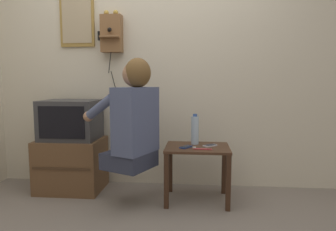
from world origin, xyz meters
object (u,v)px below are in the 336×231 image
at_px(water_bottle, 195,130).
at_px(person, 133,118).
at_px(television, 71,120).
at_px(framed_picture, 77,21).
at_px(toothbrush, 201,149).
at_px(cell_phone_spare, 210,145).
at_px(wall_phone_antique, 112,33).
at_px(cell_phone_held, 186,147).

bearing_deg(water_bottle, person, -151.90).
xyz_separation_m(television, framed_picture, (0.00, 0.24, 0.99)).
bearing_deg(toothbrush, cell_phone_spare, -26.53).
bearing_deg(television, person, -26.55).
xyz_separation_m(person, wall_phone_antique, (-0.33, 0.54, 0.78)).
relative_size(framed_picture, cell_phone_held, 3.74).
relative_size(television, wall_phone_antique, 0.67).
bearing_deg(person, framed_picture, 74.63).
xyz_separation_m(cell_phone_spare, water_bottle, (-0.14, 0.08, 0.13)).
distance_m(wall_phone_antique, framed_picture, 0.40).
bearing_deg(person, television, 88.14).
height_order(cell_phone_held, toothbrush, toothbrush).
bearing_deg(framed_picture, wall_phone_antique, -6.74).
height_order(television, wall_phone_antique, wall_phone_antique).
distance_m(water_bottle, toothbrush, 0.26).
bearing_deg(water_bottle, cell_phone_spare, -29.64).
bearing_deg(person, wall_phone_antique, 55.71).
relative_size(wall_phone_antique, toothbrush, 4.77).
distance_m(person, wall_phone_antique, 1.01).
height_order(wall_phone_antique, cell_phone_spare, wall_phone_antique).
relative_size(cell_phone_held, water_bottle, 0.48).
relative_size(cell_phone_spare, toothbrush, 0.81).
xyz_separation_m(cell_phone_spare, toothbrush, (-0.08, -0.14, 0.00)).
height_order(framed_picture, cell_phone_held, framed_picture).
bearing_deg(person, toothbrush, -59.73).
bearing_deg(cell_phone_held, cell_phone_spare, 54.89).
bearing_deg(person, cell_phone_spare, -48.39).
height_order(cell_phone_held, water_bottle, water_bottle).
height_order(person, toothbrush, person).
distance_m(cell_phone_spare, water_bottle, 0.20).
bearing_deg(toothbrush, framed_picture, 71.14).
height_order(framed_picture, water_bottle, framed_picture).
xyz_separation_m(framed_picture, cell_phone_spare, (1.35, -0.39, -1.18)).
xyz_separation_m(cell_phone_held, water_bottle, (0.08, 0.16, 0.13)).
bearing_deg(cell_phone_spare, cell_phone_held, -108.50).
relative_size(person, television, 1.76).
bearing_deg(cell_phone_spare, water_bottle, -158.19).
distance_m(framed_picture, cell_phone_spare, 1.84).
bearing_deg(person, cell_phone_held, -49.94).
xyz_separation_m(television, cell_phone_spare, (1.35, -0.15, -0.20)).
xyz_separation_m(person, cell_phone_held, (0.44, 0.12, -0.27)).
distance_m(television, water_bottle, 1.22).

